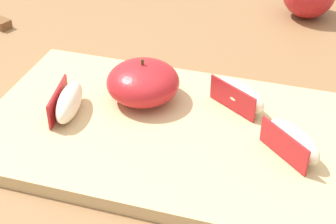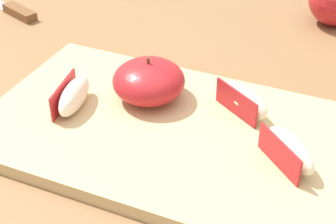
% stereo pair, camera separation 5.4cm
% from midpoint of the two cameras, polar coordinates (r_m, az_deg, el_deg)
% --- Properties ---
extents(dining_table, '(1.13, 1.00, 0.76)m').
position_cam_midpoint_polar(dining_table, '(0.70, -0.92, -7.11)').
color(dining_table, brown).
rests_on(dining_table, ground_plane).
extents(cutting_board, '(0.42, 0.25, 0.02)m').
position_cam_midpoint_polar(cutting_board, '(0.59, -2.64, -2.29)').
color(cutting_board, tan).
rests_on(cutting_board, dining_table).
extents(apple_half_skin_up, '(0.09, 0.09, 0.05)m').
position_cam_midpoint_polar(apple_half_skin_up, '(0.62, -5.22, 3.14)').
color(apple_half_skin_up, '#B21E23').
rests_on(apple_half_skin_up, cutting_board).
extents(apple_wedge_right, '(0.07, 0.07, 0.03)m').
position_cam_midpoint_polar(apple_wedge_right, '(0.55, 10.53, -3.24)').
color(apple_wedge_right, '#F4EACC').
rests_on(apple_wedge_right, cutting_board).
extents(apple_wedge_front, '(0.07, 0.06, 0.03)m').
position_cam_midpoint_polar(apple_wedge_front, '(0.61, 5.14, 1.68)').
color(apple_wedge_front, '#F4EACC').
rests_on(apple_wedge_front, cutting_board).
extents(apple_wedge_left, '(0.04, 0.08, 0.03)m').
position_cam_midpoint_polar(apple_wedge_left, '(0.61, -13.20, 0.98)').
color(apple_wedge_left, '#F4EACC').
rests_on(apple_wedge_left, cutting_board).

